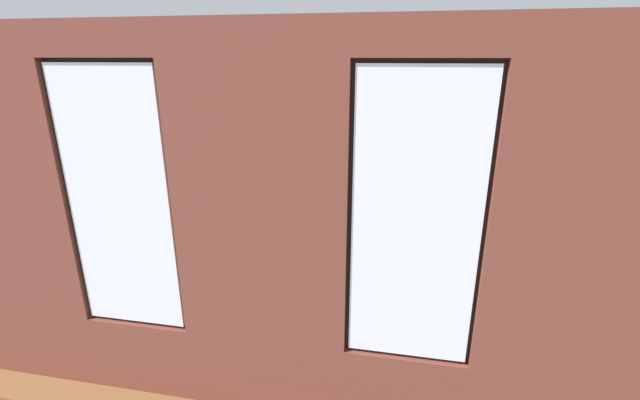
# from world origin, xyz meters

# --- Properties ---
(ground_plane) EXTENTS (6.92, 5.55, 0.10)m
(ground_plane) POSITION_xyz_m (0.00, 0.00, -0.05)
(ground_plane) COLOR brown
(brick_wall_with_windows) EXTENTS (6.32, 0.30, 3.02)m
(brick_wall_with_windows) POSITION_xyz_m (-0.00, 2.39, 1.47)
(brick_wall_with_windows) COLOR brown
(brick_wall_with_windows) RESTS_ON ground_plane
(white_wall_right) EXTENTS (0.10, 4.55, 3.02)m
(white_wall_right) POSITION_xyz_m (3.11, 0.20, 1.51)
(white_wall_right) COLOR silver
(white_wall_right) RESTS_ON ground_plane
(couch_by_window) EXTENTS (2.10, 0.87, 0.80)m
(couch_by_window) POSITION_xyz_m (0.05, 1.74, 0.33)
(couch_by_window) COLOR black
(couch_by_window) RESTS_ON ground_plane
(couch_left) EXTENTS (0.90, 1.74, 0.80)m
(couch_left) POSITION_xyz_m (-2.46, 0.45, 0.33)
(couch_left) COLOR black
(couch_left) RESTS_ON ground_plane
(coffee_table) EXTENTS (1.22, 0.71, 0.41)m
(coffee_table) POSITION_xyz_m (-0.17, -0.02, 0.35)
(coffee_table) COLOR #A87547
(coffee_table) RESTS_ON ground_plane
(cup_ceramic) EXTENTS (0.08, 0.08, 0.09)m
(cup_ceramic) POSITION_xyz_m (-0.02, -0.10, 0.45)
(cup_ceramic) COLOR #B23D38
(cup_ceramic) RESTS_ON coffee_table
(candle_jar) EXTENTS (0.08, 0.08, 0.10)m
(candle_jar) POSITION_xyz_m (-0.26, 0.09, 0.46)
(candle_jar) COLOR #B7333D
(candle_jar) RESTS_ON coffee_table
(table_plant_small) EXTENTS (0.15, 0.15, 0.22)m
(table_plant_small) POSITION_xyz_m (-0.17, -0.02, 0.53)
(table_plant_small) COLOR #9E5638
(table_plant_small) RESTS_ON coffee_table
(remote_silver) EXTENTS (0.07, 0.18, 0.02)m
(remote_silver) POSITION_xyz_m (-0.51, -0.14, 0.42)
(remote_silver) COLOR #B2B2B7
(remote_silver) RESTS_ON coffee_table
(media_console) EXTENTS (1.14, 0.42, 0.54)m
(media_console) POSITION_xyz_m (2.81, -0.12, 0.27)
(media_console) COLOR black
(media_console) RESTS_ON ground_plane
(tv_flatscreen) EXTENTS (0.98, 0.20, 0.70)m
(tv_flatscreen) POSITION_xyz_m (2.81, -0.13, 0.89)
(tv_flatscreen) COLOR black
(tv_flatscreen) RESTS_ON media_console
(papasan_chair) EXTENTS (1.07, 1.07, 0.68)m
(papasan_chair) POSITION_xyz_m (0.46, -1.68, 0.44)
(papasan_chair) COLOR olive
(papasan_chair) RESTS_ON ground_plane
(potted_plant_beside_window_right) EXTENTS (0.83, 0.79, 1.14)m
(potted_plant_beside_window_right) POSITION_xyz_m (1.88, 1.86, 0.57)
(potted_plant_beside_window_right) COLOR brown
(potted_plant_beside_window_right) RESTS_ON ground_plane
(potted_plant_by_left_couch) EXTENTS (0.31, 0.31, 0.53)m
(potted_plant_by_left_couch) POSITION_xyz_m (-2.06, -0.86, 0.37)
(potted_plant_by_left_couch) COLOR #9E5638
(potted_plant_by_left_couch) RESTS_ON ground_plane
(potted_plant_near_tv) EXTENTS (0.99, 0.91, 1.29)m
(potted_plant_near_tv) POSITION_xyz_m (2.26, 0.88, 0.75)
(potted_plant_near_tv) COLOR beige
(potted_plant_near_tv) RESTS_ON ground_plane
(potted_plant_foreground_right) EXTENTS (0.67, 0.72, 1.01)m
(potted_plant_foreground_right) POSITION_xyz_m (2.50, -1.72, 0.52)
(potted_plant_foreground_right) COLOR #9E5638
(potted_plant_foreground_right) RESTS_ON ground_plane
(potted_plant_corner_far_left) EXTENTS (0.75, 0.75, 1.24)m
(potted_plant_corner_far_left) POSITION_xyz_m (-2.61, 1.84, 0.80)
(potted_plant_corner_far_left) COLOR brown
(potted_plant_corner_far_left) RESTS_ON ground_plane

